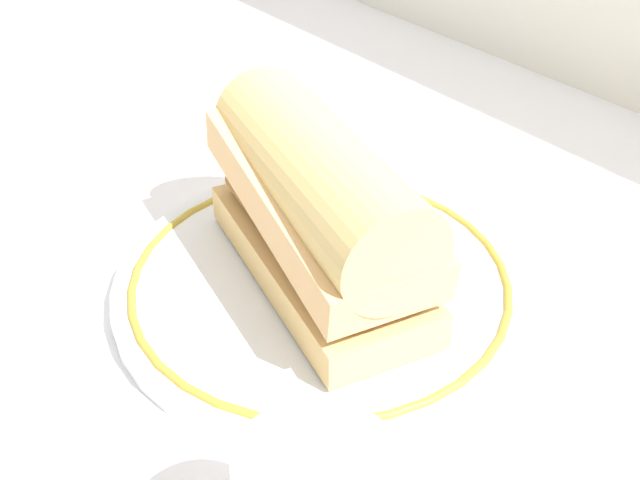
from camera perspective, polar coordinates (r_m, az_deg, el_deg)
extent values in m
plane|color=white|center=(0.55, 1.65, -3.83)|extent=(1.50, 1.50, 0.00)
cylinder|color=white|center=(0.55, 0.00, -3.27)|extent=(0.28, 0.28, 0.01)
torus|color=#B29333|center=(0.55, 0.00, -2.79)|extent=(0.26, 0.26, 0.01)
cube|color=#E0B770|center=(0.54, 0.00, -1.46)|extent=(0.21, 0.13, 0.03)
cylinder|color=brown|center=(0.51, -2.34, -0.03)|extent=(0.17, 0.07, 0.02)
cylinder|color=brown|center=(0.52, 0.00, 0.62)|extent=(0.17, 0.07, 0.02)
cylinder|color=brown|center=(0.53, 2.27, 1.26)|extent=(0.17, 0.07, 0.02)
cube|color=#DFB074|center=(0.51, 0.00, 3.02)|extent=(0.21, 0.13, 0.05)
cylinder|color=#DBBB71|center=(0.50, 0.00, 4.46)|extent=(0.21, 0.12, 0.07)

